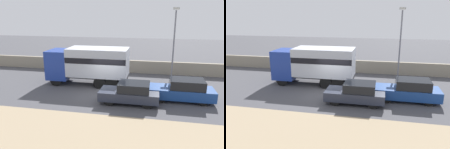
{
  "view_description": "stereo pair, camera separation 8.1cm",
  "coord_description": "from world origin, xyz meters",
  "views": [
    {
      "loc": [
        3.61,
        -15.41,
        6.01
      ],
      "look_at": [
        0.47,
        0.44,
        1.46
      ],
      "focal_mm": 35.0,
      "sensor_mm": 36.0,
      "label": 1
    },
    {
      "loc": [
        3.69,
        -15.4,
        6.01
      ],
      "look_at": [
        0.47,
        0.44,
        1.46
      ],
      "focal_mm": 35.0,
      "sensor_mm": 36.0,
      "label": 2
    }
  ],
  "objects": [
    {
      "name": "dirt_shoulder_foreground",
      "position": [
        0.0,
        -6.81,
        0.02
      ],
      "size": [
        60.0,
        6.4,
        0.04
      ],
      "color": "#9E896B",
      "rests_on": "ground_plane"
    },
    {
      "name": "car_hatchback",
      "position": [
        2.11,
        -1.33,
        0.74
      ],
      "size": [
        4.05,
        1.77,
        1.47
      ],
      "rotation": [
        0.0,
        0.0,
        3.14
      ],
      "color": "#282D3D",
      "rests_on": "ground_plane"
    },
    {
      "name": "ground_plane",
      "position": [
        0.0,
        0.0,
        0.0
      ],
      "size": [
        80.0,
        80.0,
        0.0
      ],
      "primitive_type": "plane",
      "color": "#47474C"
    },
    {
      "name": "stone_wall_backdrop",
      "position": [
        0.0,
        6.76,
        0.65
      ],
      "size": [
        60.0,
        0.35,
        1.29
      ],
      "color": "gray",
      "rests_on": "ground_plane"
    },
    {
      "name": "box_truck",
      "position": [
        -1.9,
        2.21,
        1.89
      ],
      "size": [
        6.95,
        2.48,
        3.19
      ],
      "rotation": [
        0.0,
        0.0,
        3.14
      ],
      "color": "navy",
      "rests_on": "ground_plane"
    },
    {
      "name": "car_sedan_second",
      "position": [
        5.67,
        -0.17,
        0.76
      ],
      "size": [
        4.49,
        1.73,
        1.57
      ],
      "rotation": [
        0.0,
        0.0,
        3.14
      ],
      "color": "navy",
      "rests_on": "ground_plane"
    },
    {
      "name": "street_lamp",
      "position": [
        5.32,
        5.8,
        3.81
      ],
      "size": [
        0.56,
        0.28,
        6.54
      ],
      "color": "slate",
      "rests_on": "ground_plane"
    }
  ]
}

